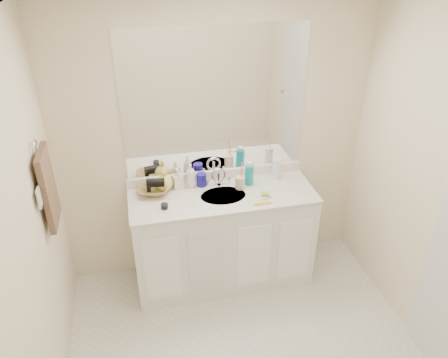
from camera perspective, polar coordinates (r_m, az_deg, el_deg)
ceiling at (r=2.06m, az=6.31°, el=19.74°), size 2.60×2.60×0.02m
wall_back at (r=3.64m, az=-1.12°, el=4.54°), size 2.60×0.02×2.40m
wall_left at (r=2.56m, az=-24.85°, el=-10.95°), size 0.02×2.60×2.40m
vanity_cabinet at (r=3.81m, az=-0.17°, el=-7.80°), size 1.50×0.55×0.85m
countertop at (r=3.56m, az=-0.18°, el=-2.19°), size 1.52×0.57×0.03m
backsplash at (r=3.75m, az=-1.03°, el=0.58°), size 1.52×0.03×0.08m
sink_basin at (r=3.54m, az=-0.11°, el=-2.32°), size 0.37×0.37×0.02m
faucet at (r=3.66m, az=-0.72°, el=0.04°), size 0.02×0.02×0.11m
mirror at (r=3.49m, az=-1.16°, el=9.85°), size 1.48×0.01×1.20m
blue_mug at (r=3.65m, az=-2.95°, el=-0.08°), size 0.09×0.09×0.11m
tan_cup at (r=3.61m, az=2.10°, el=-0.48°), size 0.09×0.09×0.10m
toothbrush at (r=3.56m, az=2.29°, el=0.89°), size 0.01×0.04×0.20m
mouthwash_bottle at (r=3.66m, az=3.32°, el=0.50°), size 0.09×0.09×0.17m
clear_pump_bottle at (r=3.76m, az=6.85°, el=1.36°), size 0.08×0.08×0.19m
soap_dish at (r=3.53m, az=5.35°, el=-2.24°), size 0.12×0.11×0.01m
green_soap at (r=3.52m, az=5.37°, el=-1.98°), size 0.07×0.05×0.02m
orange_comb at (r=3.44m, az=5.08°, el=-3.23°), size 0.14×0.03×0.01m
dark_jar at (r=3.40m, az=-7.78°, el=-3.54°), size 0.07×0.07×0.04m
soap_bottle_white at (r=3.62m, az=-4.38°, el=0.44°), size 0.10×0.10×0.21m
soap_bottle_cream at (r=3.62m, az=-6.04°, el=0.08°), size 0.09×0.09×0.17m
soap_bottle_yellow at (r=3.61m, az=-7.79°, el=-0.13°), size 0.15×0.15×0.18m
wicker_basket at (r=3.61m, az=-9.15°, el=-1.31°), size 0.30×0.30×0.06m
hair_dryer at (r=3.58m, az=-8.91°, el=-0.48°), size 0.16×0.10×0.07m
towel_ring at (r=3.02m, az=-23.38°, el=3.75°), size 0.01×0.11×0.11m
hand_towel at (r=3.15m, az=-21.94°, el=-1.10°), size 0.04×0.32×0.55m
switch_plate at (r=2.96m, az=-22.98°, el=-2.26°), size 0.01×0.08×0.13m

